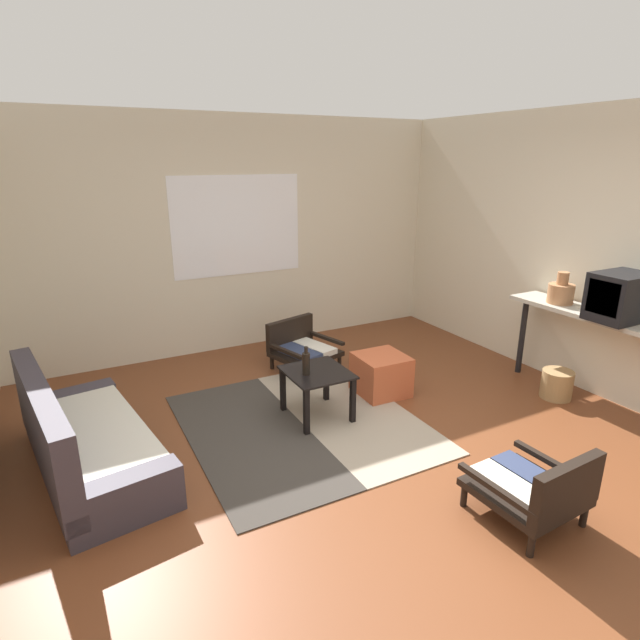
{
  "coord_description": "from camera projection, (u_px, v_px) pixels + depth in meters",
  "views": [
    {
      "loc": [
        -1.91,
        -2.69,
        2.22
      ],
      "look_at": [
        -0.02,
        0.9,
        0.92
      ],
      "focal_mm": 28.48,
      "sensor_mm": 36.0,
      "label": 1
    }
  ],
  "objects": [
    {
      "name": "armchair_striped_foreground",
      "position": [
        536.0,
        488.0,
        3.17
      ],
      "size": [
        0.62,
        0.64,
        0.54
      ],
      "color": "black",
      "rests_on": "ground"
    },
    {
      "name": "console_shelf",
      "position": [
        594.0,
        324.0,
        4.64
      ],
      "size": [
        0.39,
        1.66,
        0.87
      ],
      "color": "#B2AD9E",
      "rests_on": "ground"
    },
    {
      "name": "clay_vase",
      "position": [
        561.0,
        292.0,
        4.9
      ],
      "size": [
        0.24,
        0.24,
        0.31
      ],
      "color": "#A87047",
      "rests_on": "console_shelf"
    },
    {
      "name": "glass_bottle",
      "position": [
        306.0,
        363.0,
        4.34
      ],
      "size": [
        0.07,
        0.07,
        0.25
      ],
      "color": "black",
      "rests_on": "coffee_table"
    },
    {
      "name": "ground_plane",
      "position": [
        379.0,
        470.0,
        3.79
      ],
      "size": [
        7.8,
        7.8,
        0.0
      ],
      "primitive_type": "plane",
      "color": "brown"
    },
    {
      "name": "side_wall_right",
      "position": [
        599.0,
        254.0,
        4.81
      ],
      "size": [
        0.12,
        6.6,
        2.7
      ],
      "primitive_type": "cube",
      "color": "beige",
      "rests_on": "ground"
    },
    {
      "name": "area_rug",
      "position": [
        302.0,
        423.0,
        4.44
      ],
      "size": [
        1.91,
        2.12,
        0.01
      ],
      "color": "#38332D",
      "rests_on": "ground"
    },
    {
      "name": "crt_television",
      "position": [
        622.0,
        296.0,
        4.37
      ],
      "size": [
        0.54,
        0.36,
        0.41
      ],
      "color": "black",
      "rests_on": "console_shelf"
    },
    {
      "name": "coffee_table",
      "position": [
        317.0,
        381.0,
        4.46
      ],
      "size": [
        0.53,
        0.56,
        0.44
      ],
      "color": "black",
      "rests_on": "ground"
    },
    {
      "name": "wicker_basket",
      "position": [
        557.0,
        384.0,
        4.89
      ],
      "size": [
        0.29,
        0.29,
        0.28
      ],
      "primitive_type": "cylinder",
      "color": "#9E7A4C",
      "rests_on": "ground"
    },
    {
      "name": "ottoman_orange",
      "position": [
        381.0,
        375.0,
        4.96
      ],
      "size": [
        0.48,
        0.48,
        0.4
      ],
      "primitive_type": "cube",
      "rotation": [
        0.0,
        0.0,
        -0.03
      ],
      "color": "#BC5633",
      "rests_on": "ground"
    },
    {
      "name": "couch",
      "position": [
        84.0,
        443.0,
        3.71
      ],
      "size": [
        0.97,
        1.8,
        0.76
      ],
      "color": "#38333D",
      "rests_on": "ground"
    },
    {
      "name": "far_wall_with_window",
      "position": [
        236.0,
        236.0,
        5.96
      ],
      "size": [
        5.6,
        0.13,
        2.7
      ],
      "color": "beige",
      "rests_on": "ground"
    },
    {
      "name": "armchair_by_window",
      "position": [
        301.0,
        346.0,
        5.59
      ],
      "size": [
        0.77,
        0.74,
        0.52
      ],
      "color": "black",
      "rests_on": "ground"
    }
  ]
}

